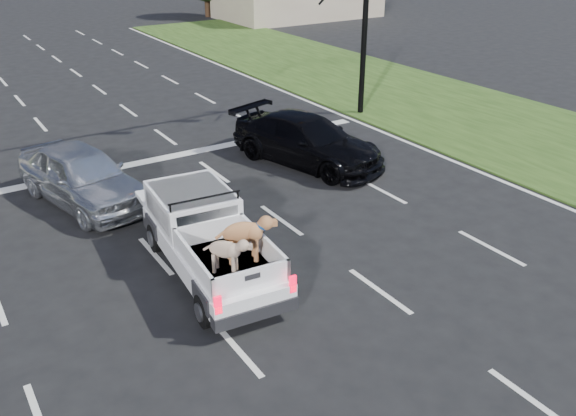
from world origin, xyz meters
The scene contains 6 objects.
ground centered at (0.00, 0.00, 0.00)m, with size 160.00×160.00×0.00m, color black.
road_markings centered at (0.00, 6.56, 0.01)m, with size 17.75×60.00×0.01m.
grass_shoulder_right centered at (13.00, 6.00, 0.03)m, with size 8.00×60.00×0.06m, color #243F13.
pickup_truck centered at (-0.94, 2.71, 0.86)m, with size 2.18×4.99×1.82m.
silver_sedan centered at (-2.28, 7.88, 0.82)m, with size 1.93×4.80×1.64m, color silver.
black_coupe centered at (4.65, 7.07, 0.77)m, with size 2.16×5.32×1.54m, color black.
Camera 1 is at (-5.82, -8.22, 7.24)m, focal length 38.00 mm.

